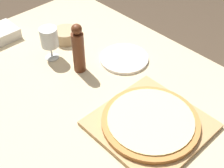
# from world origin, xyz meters

# --- Properties ---
(dining_table) EXTENTS (1.00, 1.44, 0.77)m
(dining_table) POSITION_xyz_m (0.00, 0.00, 0.68)
(dining_table) COLOR #CCB78E
(dining_table) RESTS_ON ground_plane
(cutting_board) EXTENTS (0.37, 0.37, 0.02)m
(cutting_board) POSITION_xyz_m (0.00, -0.32, 0.78)
(cutting_board) COLOR tan
(cutting_board) RESTS_ON dining_table
(pizza) EXTENTS (0.35, 0.35, 0.02)m
(pizza) POSITION_xyz_m (0.00, -0.32, 0.80)
(pizza) COLOR #BC7A3D
(pizza) RESTS_ON cutting_board
(pepper_mill) EXTENTS (0.05, 0.05, 0.23)m
(pepper_mill) POSITION_xyz_m (0.02, 0.11, 0.88)
(pepper_mill) COLOR #5B2D19
(pepper_mill) RESTS_ON dining_table
(wine_glass) EXTENTS (0.08, 0.08, 0.16)m
(wine_glass) POSITION_xyz_m (-0.02, 0.26, 0.88)
(wine_glass) COLOR silver
(wine_glass) RESTS_ON dining_table
(small_bowl) EXTENTS (0.12, 0.12, 0.06)m
(small_bowl) POSITION_xyz_m (0.12, 0.33, 0.80)
(small_bowl) COLOR tan
(small_bowl) RESTS_ON dining_table
(dinner_plate) EXTENTS (0.22, 0.22, 0.01)m
(dinner_plate) POSITION_xyz_m (0.21, 0.02, 0.78)
(dinner_plate) COLOR white
(dinner_plate) RESTS_ON dining_table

